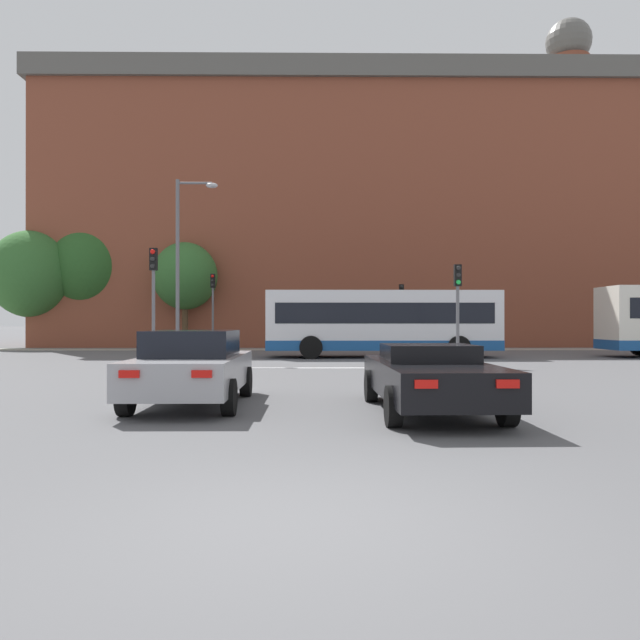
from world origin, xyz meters
The scene contains 16 objects.
ground_plane centered at (0.00, 0.00, 0.00)m, with size 400.00×400.00×0.00m, color #545456.
stop_line_strip centered at (0.00, 16.63, 0.00)m, with size 8.28×0.30×0.01m, color silver.
far_pavement centered at (0.00, 30.97, 0.01)m, with size 69.20×2.50×0.01m, color gray.
brick_civic_building centered at (3.39, 40.73, 9.12)m, with size 42.48×15.51×23.91m.
car_saloon_left centered at (-2.26, 7.05, 0.74)m, with size 1.99×4.52×1.44m.
car_roadster_right centered at (2.12, 6.05, 0.64)m, with size 2.04×4.97×1.20m.
bus_crossing_lead centered at (3.16, 23.08, 1.59)m, with size 10.31×2.77×2.97m.
traffic_light_near_right centered at (5.36, 17.77, 2.51)m, with size 0.26×0.31×3.70m.
traffic_light_near_left centered at (-5.67, 17.40, 2.85)m, with size 0.26×0.31×4.25m.
traffic_light_far_left centered at (-5.64, 30.46, 2.90)m, with size 0.26×0.31×4.32m.
traffic_light_far_right centered at (5.02, 29.90, 2.51)m, with size 0.26×0.31×3.70m.
street_lamp_junction centered at (-5.44, 21.59, 4.60)m, with size 1.79×0.36×7.66m.
pedestrian_waiting centered at (2.99, 30.38, 1.06)m, with size 0.27×0.43×1.79m.
tree_by_building centered at (-17.35, 33.72, 4.53)m, with size 5.12×5.12×7.23m.
tree_kerbside centered at (-7.63, 32.54, 4.33)m, with size 3.86×3.86×6.38m.
tree_distant centered at (-14.22, 34.98, 4.98)m, with size 5.21×5.21×7.73m.
Camera 1 is at (0.05, -4.96, 1.61)m, focal length 35.00 mm.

